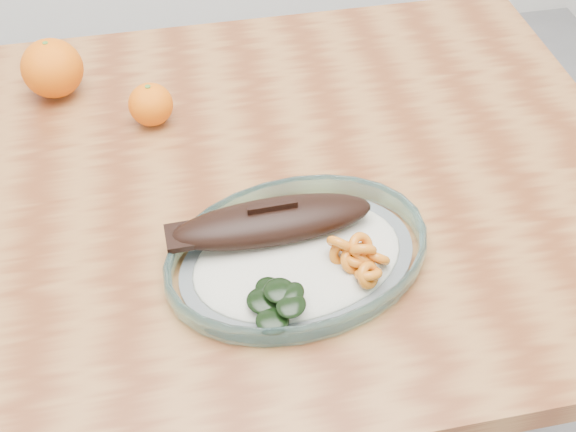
% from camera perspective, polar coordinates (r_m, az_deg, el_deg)
% --- Properties ---
extents(dining_table, '(1.20, 0.80, 0.75)m').
position_cam_1_polar(dining_table, '(1.04, -6.53, -1.49)').
color(dining_table, brown).
rests_on(dining_table, ground).
extents(plated_meal, '(0.67, 0.67, 0.08)m').
position_cam_1_polar(plated_meal, '(0.85, 0.71, -2.84)').
color(plated_meal, white).
rests_on(plated_meal, dining_table).
extents(orange_left, '(0.09, 0.09, 0.09)m').
position_cam_1_polar(orange_left, '(1.15, -18.13, 11.03)').
color(orange_left, '#FF6805').
rests_on(orange_left, dining_table).
extents(orange_right, '(0.06, 0.06, 0.06)m').
position_cam_1_polar(orange_right, '(1.06, -10.79, 8.65)').
color(orange_right, '#FF6805').
rests_on(orange_right, dining_table).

